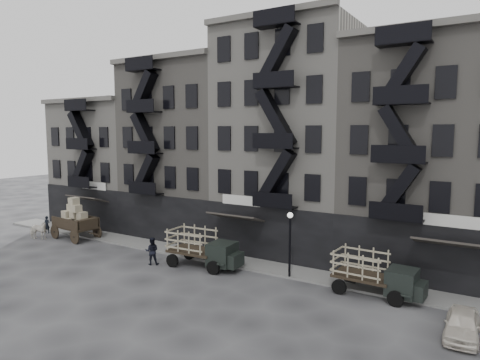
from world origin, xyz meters
The scene contains 14 objects.
ground centered at (0.00, 0.00, 0.00)m, with size 140.00×140.00×0.00m, color #38383A.
sidewalk centered at (0.00, 3.75, 0.07)m, with size 55.00×2.50×0.15m, color slate.
building_west centered at (-20.00, 9.83, 6.00)m, with size 10.00×11.35×13.20m.
building_midwest centered at (-10.00, 9.83, 7.50)m, with size 10.00×11.35×16.20m.
building_center centered at (0.00, 9.82, 8.50)m, with size 10.00×11.35×18.20m.
building_mideast centered at (10.00, 9.83, 7.50)m, with size 10.00×11.35×16.20m.
lamp_post centered at (3.00, 2.60, 2.78)m, with size 0.36×0.36×4.28m.
horse centered at (-19.81, 0.23, 0.80)m, with size 0.86×1.88×1.59m, color silver.
wagon centered at (-17.30, 2.08, 2.04)m, with size 4.41×2.64×3.58m.
stake_truck_west centered at (-3.09, 1.60, 1.51)m, with size 5.40×2.47×2.65m.
stake_truck_east centered at (8.34, 2.59, 1.44)m, with size 5.10×2.29×2.52m.
car_east centered at (13.00, -0.38, 0.61)m, with size 1.45×3.59×1.22m, color silver.
pedestrian_west centered at (-21.14, 1.99, 0.79)m, with size 0.58×0.38×1.59m, color black.
pedestrian_mid centered at (-6.45, 0.16, 0.97)m, with size 0.94×0.74×1.94m, color black.
Camera 1 is at (14.13, -21.41, 9.32)m, focal length 32.00 mm.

